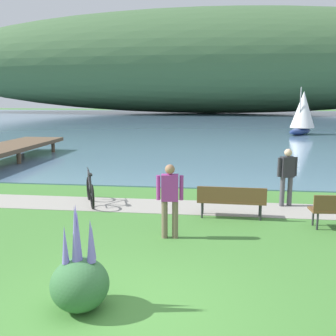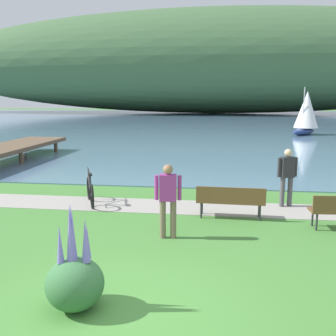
{
  "view_description": "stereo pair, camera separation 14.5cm",
  "coord_description": "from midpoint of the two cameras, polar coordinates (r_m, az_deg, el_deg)",
  "views": [
    {
      "loc": [
        1.29,
        -5.16,
        3.18
      ],
      "look_at": [
        -0.16,
        6.64,
        1.0
      ],
      "focal_mm": 41.44,
      "sensor_mm": 36.0,
      "label": 1
    },
    {
      "loc": [
        1.44,
        -5.14,
        3.18
      ],
      "look_at": [
        -0.16,
        6.64,
        1.0
      ],
      "focal_mm": 41.44,
      "sensor_mm": 36.0,
      "label": 2
    }
  ],
  "objects": [
    {
      "name": "person_on_the_grass",
      "position": [
        8.74,
        -0.2,
        -4.2
      ],
      "size": [
        0.61,
        0.25,
        1.71
      ],
      "color": "#72604C",
      "rests_on": "ground"
    },
    {
      "name": "ground_plane",
      "position": [
        6.21,
        -7.15,
        -20.53
      ],
      "size": [
        200.0,
        200.0,
        0.0
      ],
      "primitive_type": "plane",
      "color": "#478438"
    },
    {
      "name": "distant_hillside",
      "position": [
        78.14,
        6.23,
        15.24
      ],
      "size": [
        118.45,
        28.0,
        19.62
      ],
      "primitive_type": "ellipsoid",
      "color": "#42663D",
      "rests_on": "bay_water"
    },
    {
      "name": "sailboat_nearest_to_shore",
      "position": [
        34.78,
        19.09,
        7.74
      ],
      "size": [
        2.99,
        3.28,
        3.96
      ],
      "color": "navy",
      "rests_on": "bay_water"
    },
    {
      "name": "park_bench_near_camera",
      "position": [
        10.4,
        8.9,
        -4.56
      ],
      "size": [
        1.81,
        0.53,
        0.88
      ],
      "color": "brown",
      "rests_on": "ground"
    },
    {
      "name": "bay_water",
      "position": [
        53.4,
        5.58,
        6.96
      ],
      "size": [
        180.0,
        80.0,
        0.04
      ],
      "primitive_type": "cube",
      "color": "#5B7F9E",
      "rests_on": "ground"
    },
    {
      "name": "shoreline_path",
      "position": [
        11.46,
        -0.1,
        -5.69
      ],
      "size": [
        60.0,
        1.5,
        0.01
      ],
      "primitive_type": "cube",
      "color": "#A39E93",
      "rests_on": "ground"
    },
    {
      "name": "bicycle_leaning_near_bench",
      "position": [
        11.9,
        -11.71,
        -3.35
      ],
      "size": [
        0.78,
        1.64,
        1.01
      ],
      "color": "black",
      "rests_on": "ground"
    },
    {
      "name": "echium_bush_beside_closest",
      "position": [
        6.22,
        -13.52,
        -15.7
      ],
      "size": [
        0.89,
        0.89,
        1.65
      ],
      "color": "#386B3D",
      "rests_on": "ground"
    },
    {
      "name": "person_at_shoreline",
      "position": [
        11.8,
        16.76,
        -0.81
      ],
      "size": [
        0.59,
        0.32,
        1.71
      ],
      "color": "#4C4C51",
      "rests_on": "ground"
    }
  ]
}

